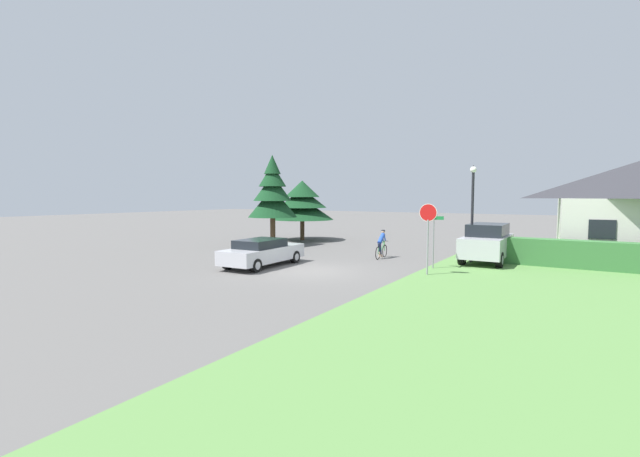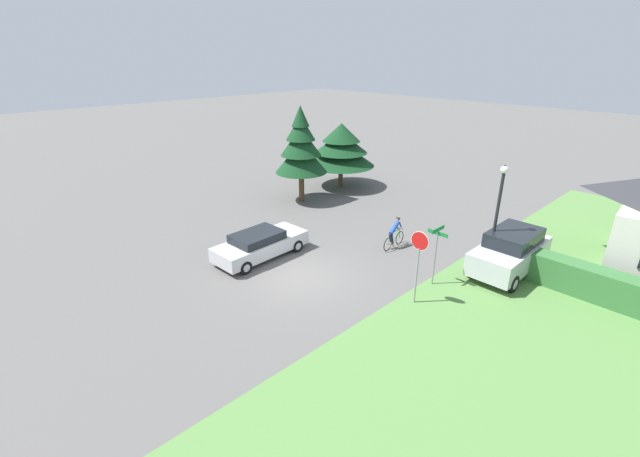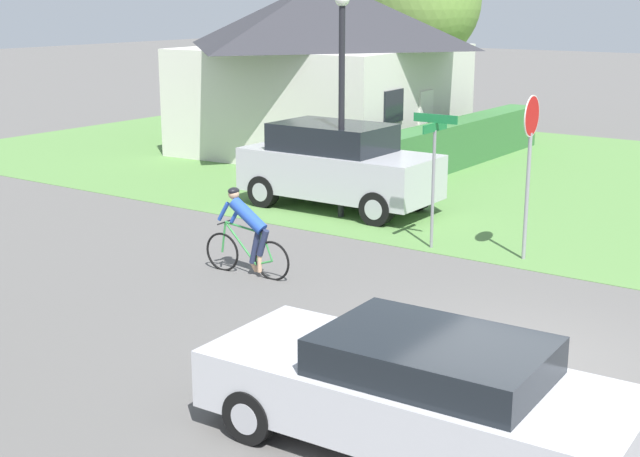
% 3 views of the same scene
% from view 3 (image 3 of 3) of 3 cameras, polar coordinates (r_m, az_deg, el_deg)
% --- Properties ---
extents(ground_plane, '(140.00, 140.00, 0.00)m').
position_cam_3_polar(ground_plane, '(12.00, 12.46, -8.52)').
color(ground_plane, '#5B5956').
extents(grass_verge_right, '(16.00, 36.00, 0.01)m').
position_cam_3_polar(grass_verge_right, '(24.18, 14.90, 3.01)').
color(grass_verge_right, '#568442').
rests_on(grass_verge_right, ground).
extents(cottage_house, '(8.81, 8.00, 5.23)m').
position_cam_3_polar(cottage_house, '(28.17, 0.34, 10.62)').
color(cottage_house, beige).
rests_on(cottage_house, ground).
extents(hedge_row, '(10.42, 0.90, 1.28)m').
position_cam_3_polar(hedge_row, '(25.21, 8.24, 5.27)').
color(hedge_row, '#387038').
rests_on(hedge_row, ground).
extents(sedan_left_lane, '(1.97, 4.63, 1.29)m').
position_cam_3_polar(sedan_left_lane, '(9.46, 6.33, -10.37)').
color(sedan_left_lane, '#BCBCC1').
rests_on(sedan_left_lane, ground).
extents(cyclist, '(0.44, 1.75, 1.53)m').
position_cam_3_polar(cyclist, '(15.24, -4.69, -0.33)').
color(cyclist, black).
rests_on(cyclist, ground).
extents(parked_suv_right, '(1.99, 4.45, 1.92)m').
position_cam_3_polar(parked_suv_right, '(20.04, 1.14, 4.02)').
color(parked_suv_right, '#B7B7BC').
rests_on(parked_suv_right, ground).
extents(stop_sign, '(0.74, 0.07, 2.99)m').
position_cam_3_polar(stop_sign, '(16.25, 13.30, 5.27)').
color(stop_sign, gray).
rests_on(stop_sign, ground).
extents(street_lamp, '(0.31, 0.31, 4.84)m').
position_cam_3_polar(street_lamp, '(18.96, 1.40, 9.53)').
color(street_lamp, black).
rests_on(street_lamp, ground).
extents(street_name_sign, '(0.90, 0.90, 2.56)m').
position_cam_3_polar(street_name_sign, '(16.77, 7.32, 4.64)').
color(street_name_sign, gray).
rests_on(street_name_sign, ground).
extents(deciduous_tree_right, '(4.38, 4.38, 6.86)m').
position_cam_3_polar(deciduous_tree_right, '(33.56, 6.47, 14.31)').
color(deciduous_tree_right, '#4C3823').
rests_on(deciduous_tree_right, ground).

